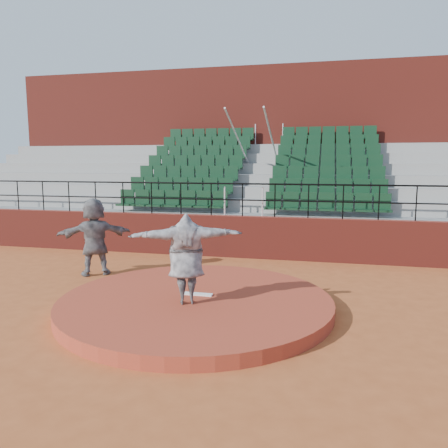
% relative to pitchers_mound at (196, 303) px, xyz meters
% --- Properties ---
extents(ground, '(90.00, 90.00, 0.00)m').
position_rel_pitchers_mound_xyz_m(ground, '(0.00, 0.00, -0.12)').
color(ground, '#AE5327').
rests_on(ground, ground).
extents(pitchers_mound, '(5.50, 5.50, 0.25)m').
position_rel_pitchers_mound_xyz_m(pitchers_mound, '(0.00, 0.00, 0.00)').
color(pitchers_mound, '#A43B24').
rests_on(pitchers_mound, ground).
extents(pitching_rubber, '(0.60, 0.15, 0.03)m').
position_rel_pitchers_mound_xyz_m(pitching_rubber, '(0.00, 0.15, 0.14)').
color(pitching_rubber, white).
rests_on(pitching_rubber, pitchers_mound).
extents(boundary_wall, '(24.00, 0.30, 1.30)m').
position_rel_pitchers_mound_xyz_m(boundary_wall, '(0.00, 5.00, 0.53)').
color(boundary_wall, maroon).
rests_on(boundary_wall, ground).
extents(wall_railing, '(24.04, 0.05, 1.03)m').
position_rel_pitchers_mound_xyz_m(wall_railing, '(0.00, 5.00, 1.90)').
color(wall_railing, black).
rests_on(wall_railing, boundary_wall).
extents(seating_deck, '(24.00, 5.97, 4.63)m').
position_rel_pitchers_mound_xyz_m(seating_deck, '(0.00, 8.64, 1.33)').
color(seating_deck, gray).
rests_on(seating_deck, ground).
extents(press_box_facade, '(24.00, 3.00, 7.10)m').
position_rel_pitchers_mound_xyz_m(press_box_facade, '(0.00, 12.60, 3.43)').
color(press_box_facade, maroon).
rests_on(press_box_facade, ground).
extents(pitcher, '(2.22, 1.36, 1.75)m').
position_rel_pitchers_mound_xyz_m(pitcher, '(-0.07, -0.39, 1.00)').
color(pitcher, black).
rests_on(pitcher, pitchers_mound).
extents(fielder, '(1.94, 1.51, 2.05)m').
position_rel_pitchers_mound_xyz_m(fielder, '(-3.38, 2.01, 0.90)').
color(fielder, black).
rests_on(fielder, ground).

